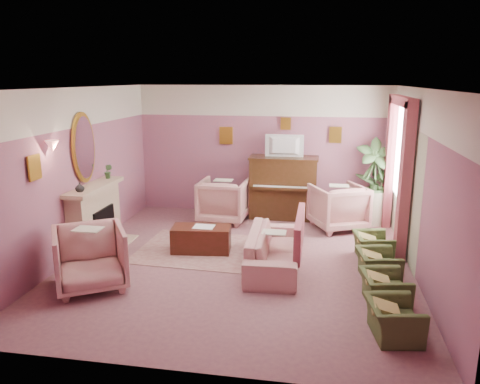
% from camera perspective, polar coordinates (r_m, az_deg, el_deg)
% --- Properties ---
extents(floor, '(5.50, 6.00, 0.01)m').
position_cam_1_polar(floor, '(7.78, -0.18, -8.54)').
color(floor, '#815158').
rests_on(floor, ground).
extents(ceiling, '(5.50, 6.00, 0.01)m').
position_cam_1_polar(ceiling, '(7.20, -0.20, 12.56)').
color(ceiling, white).
rests_on(ceiling, wall_back).
extents(wall_back, '(5.50, 0.02, 2.80)m').
position_cam_1_polar(wall_back, '(10.28, 2.75, 5.06)').
color(wall_back, '#805574').
rests_on(wall_back, floor).
extents(wall_front, '(5.50, 0.02, 2.80)m').
position_cam_1_polar(wall_front, '(4.55, -6.88, -6.27)').
color(wall_front, '#805574').
rests_on(wall_front, floor).
extents(wall_left, '(0.02, 6.00, 2.80)m').
position_cam_1_polar(wall_left, '(8.29, -19.28, 2.20)').
color(wall_left, '#805574').
rests_on(wall_left, floor).
extents(wall_right, '(0.02, 6.00, 2.80)m').
position_cam_1_polar(wall_right, '(7.40, 21.26, 0.72)').
color(wall_right, '#805574').
rests_on(wall_right, floor).
extents(picture_rail_band, '(5.50, 0.01, 0.65)m').
position_cam_1_polar(picture_rail_band, '(10.16, 2.81, 11.06)').
color(picture_rail_band, beige).
rests_on(picture_rail_band, wall_back).
extents(stripe_panel, '(0.01, 3.00, 2.15)m').
position_cam_1_polar(stripe_panel, '(8.72, 19.39, 0.54)').
color(stripe_panel, '#AEB491').
rests_on(stripe_panel, wall_right).
extents(fireplace_surround, '(0.30, 1.40, 1.10)m').
position_cam_1_polar(fireplace_surround, '(8.58, -17.26, -3.12)').
color(fireplace_surround, tan).
rests_on(fireplace_surround, floor).
extents(fireplace_inset, '(0.18, 0.72, 0.68)m').
position_cam_1_polar(fireplace_inset, '(8.58, -16.59, -4.13)').
color(fireplace_inset, black).
rests_on(fireplace_inset, floor).
extents(fire_ember, '(0.06, 0.54, 0.10)m').
position_cam_1_polar(fire_ember, '(8.62, -16.27, -5.29)').
color(fire_ember, orange).
rests_on(fire_ember, floor).
extents(mantel_shelf, '(0.40, 1.55, 0.07)m').
position_cam_1_polar(mantel_shelf, '(8.43, -17.35, 0.58)').
color(mantel_shelf, tan).
rests_on(mantel_shelf, fireplace_surround).
extents(hearth, '(0.55, 1.50, 0.02)m').
position_cam_1_polar(hearth, '(8.66, -15.82, -6.62)').
color(hearth, tan).
rests_on(hearth, floor).
extents(mirror_frame, '(0.04, 0.72, 1.20)m').
position_cam_1_polar(mirror_frame, '(8.37, -18.54, 5.15)').
color(mirror_frame, '#AE8526').
rests_on(mirror_frame, wall_left).
extents(mirror_glass, '(0.01, 0.60, 1.06)m').
position_cam_1_polar(mirror_glass, '(8.36, -18.38, 5.15)').
color(mirror_glass, white).
rests_on(mirror_glass, wall_left).
extents(sconce_shade, '(0.20, 0.20, 0.16)m').
position_cam_1_polar(sconce_shade, '(7.41, -21.91, 5.24)').
color(sconce_shade, pink).
rests_on(sconce_shade, wall_left).
extents(piano, '(1.40, 0.60, 1.30)m').
position_cam_1_polar(piano, '(10.06, 5.30, 0.48)').
color(piano, '#382110').
rests_on(piano, floor).
extents(piano_keyshelf, '(1.30, 0.12, 0.06)m').
position_cam_1_polar(piano_keyshelf, '(9.70, 5.14, 0.41)').
color(piano_keyshelf, '#382110').
rests_on(piano_keyshelf, piano).
extents(piano_keys, '(1.20, 0.08, 0.02)m').
position_cam_1_polar(piano_keys, '(9.69, 5.14, 0.64)').
color(piano_keys, silver).
rests_on(piano_keys, piano).
extents(piano_top, '(1.45, 0.65, 0.04)m').
position_cam_1_polar(piano_top, '(9.93, 5.38, 4.18)').
color(piano_top, '#382110').
rests_on(piano_top, piano).
extents(television, '(0.80, 0.12, 0.48)m').
position_cam_1_polar(television, '(9.84, 5.40, 5.80)').
color(television, black).
rests_on(television, piano).
extents(print_back_left, '(0.30, 0.03, 0.38)m').
position_cam_1_polar(print_back_left, '(10.33, -1.70, 6.90)').
color(print_back_left, '#AE8526').
rests_on(print_back_left, wall_back).
extents(print_back_right, '(0.26, 0.03, 0.34)m').
position_cam_1_polar(print_back_right, '(10.12, 11.55, 6.83)').
color(print_back_right, '#AE8526').
rests_on(print_back_right, wall_back).
extents(print_back_mid, '(0.22, 0.03, 0.26)m').
position_cam_1_polar(print_back_mid, '(10.12, 5.60, 8.30)').
color(print_back_mid, '#AE8526').
rests_on(print_back_mid, wall_back).
extents(print_left_wall, '(0.03, 0.28, 0.36)m').
position_cam_1_polar(print_left_wall, '(7.20, -23.77, 2.75)').
color(print_left_wall, '#AE8526').
rests_on(print_left_wall, wall_left).
extents(window_blind, '(0.03, 1.40, 1.80)m').
position_cam_1_polar(window_blind, '(8.84, 19.23, 4.86)').
color(window_blind, silver).
rests_on(window_blind, wall_right).
extents(curtain_left, '(0.16, 0.34, 2.60)m').
position_cam_1_polar(curtain_left, '(8.00, 19.45, 1.06)').
color(curtain_left, '#9A424E').
rests_on(curtain_left, floor).
extents(curtain_right, '(0.16, 0.34, 2.60)m').
position_cam_1_polar(curtain_right, '(9.79, 17.76, 3.39)').
color(curtain_right, '#9A424E').
rests_on(curtain_right, floor).
extents(pelmet, '(0.16, 2.20, 0.16)m').
position_cam_1_polar(pelmet, '(8.75, 19.15, 10.46)').
color(pelmet, '#9A424E').
rests_on(pelmet, wall_right).
extents(mantel_plant, '(0.16, 0.16, 0.28)m').
position_cam_1_polar(mantel_plant, '(8.87, -15.77, 2.44)').
color(mantel_plant, '#385C2F').
rests_on(mantel_plant, mantel_shelf).
extents(mantel_vase, '(0.16, 0.16, 0.16)m').
position_cam_1_polar(mantel_vase, '(7.97, -18.96, 0.53)').
color(mantel_vase, beige).
rests_on(mantel_vase, mantel_shelf).
extents(area_rug, '(2.57, 1.90, 0.01)m').
position_cam_1_polar(area_rug, '(8.29, -3.56, -7.07)').
color(area_rug, '#986A64').
rests_on(area_rug, floor).
extents(coffee_table, '(1.05, 0.61, 0.45)m').
position_cam_1_polar(coffee_table, '(8.18, -4.74, -5.75)').
color(coffee_table, '#3E190F').
rests_on(coffee_table, floor).
extents(table_paper, '(0.35, 0.28, 0.01)m').
position_cam_1_polar(table_paper, '(8.10, -4.43, -4.23)').
color(table_paper, white).
rests_on(table_paper, coffee_table).
extents(sofa, '(0.67, 2.01, 0.81)m').
position_cam_1_polar(sofa, '(7.49, 4.14, -6.14)').
color(sofa, tan).
rests_on(sofa, floor).
extents(sofa_throw, '(0.10, 1.52, 0.56)m').
position_cam_1_polar(sofa_throw, '(7.40, 7.26, -4.87)').
color(sofa_throw, '#9A424E').
rests_on(sofa_throw, sofa).
extents(floral_armchair_left, '(0.95, 0.95, 0.99)m').
position_cam_1_polar(floral_armchair_left, '(9.79, -2.03, -0.77)').
color(floral_armchair_left, tan).
rests_on(floral_armchair_left, floor).
extents(floral_armchair_right, '(0.95, 0.95, 0.99)m').
position_cam_1_polar(floral_armchair_right, '(9.50, 11.88, -1.51)').
color(floral_armchair_right, tan).
rests_on(floral_armchair_right, floor).
extents(floral_armchair_front, '(0.95, 0.95, 0.99)m').
position_cam_1_polar(floral_armchair_front, '(7.04, -17.82, -7.32)').
color(floral_armchair_front, tan).
rests_on(floral_armchair_front, floor).
extents(olive_chair_a, '(0.47, 0.67, 0.58)m').
position_cam_1_polar(olive_chair_a, '(5.87, 18.23, -13.93)').
color(olive_chair_a, '#435328').
rests_on(olive_chair_a, floor).
extents(olive_chair_b, '(0.47, 0.67, 0.58)m').
position_cam_1_polar(olive_chair_b, '(6.60, 17.24, -10.66)').
color(olive_chair_b, '#435328').
rests_on(olive_chair_b, floor).
extents(olive_chair_c, '(0.47, 0.67, 0.58)m').
position_cam_1_polar(olive_chair_c, '(7.35, 16.47, -8.05)').
color(olive_chair_c, '#435328').
rests_on(olive_chair_c, floor).
extents(olive_chair_d, '(0.47, 0.67, 0.58)m').
position_cam_1_polar(olive_chair_d, '(8.12, 15.85, -5.93)').
color(olive_chair_d, '#435328').
rests_on(olive_chair_d, floor).
extents(side_table, '(0.52, 0.52, 0.70)m').
position_cam_1_polar(side_table, '(10.07, 15.96, -1.76)').
color(side_table, beige).
rests_on(side_table, floor).
extents(side_plant_big, '(0.30, 0.30, 0.34)m').
position_cam_1_polar(side_plant_big, '(9.95, 16.15, 1.13)').
color(side_plant_big, '#385C2F').
rests_on(side_plant_big, side_table).
extents(side_plant_small, '(0.16, 0.16, 0.28)m').
position_cam_1_polar(side_plant_small, '(9.87, 16.89, 0.81)').
color(side_plant_small, '#385C2F').
rests_on(side_plant_small, side_table).
extents(palm_pot, '(0.34, 0.34, 0.34)m').
position_cam_1_polar(palm_pot, '(10.07, 15.72, -2.81)').
color(palm_pot, '#A96535').
rests_on(palm_pot, floor).
extents(palm_plant, '(0.76, 0.76, 1.44)m').
position_cam_1_polar(palm_plant, '(9.86, 16.05, 2.16)').
color(palm_plant, '#385C2F').
rests_on(palm_plant, palm_pot).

